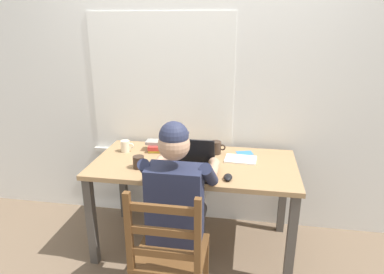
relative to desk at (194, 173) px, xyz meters
The scene contains 13 objects.
ground_plane 0.66m from the desk, ahead, with size 8.00×8.00×0.00m, color brown.
back_wall 0.79m from the desk, 91.03° to the left, with size 6.00×0.08×2.60m.
desk is the anchor object (origin of this frame).
seated_person 0.46m from the desk, 93.62° to the right, with size 0.50×0.60×1.24m.
wooden_chair 0.77m from the desk, 92.24° to the right, with size 0.42×0.42×0.93m.
laptop 0.23m from the desk, 89.17° to the right, with size 0.33×0.31×0.23m.
computer_mouse 0.39m from the desk, 43.27° to the right, with size 0.06×0.10×0.03m, color black.
coffee_mug_white 0.62m from the desk, 168.20° to the left, with size 0.11×0.07×0.10m.
coffee_mug_dark 0.44m from the desk, 155.19° to the right, with size 0.12×0.08×0.09m.
coffee_mug_spare 0.29m from the desk, 54.15° to the left, with size 0.12×0.08×0.10m.
book_stack_main 0.41m from the desk, 149.69° to the left, with size 0.21×0.17×0.08m.
paper_pile_near_laptop 0.38m from the desk, 16.19° to the left, with size 0.24×0.17×0.01m, color white.
landscape_photo_print 0.46m from the desk, 33.73° to the left, with size 0.13×0.09×0.00m, color teal.
Camera 1 is at (0.38, -2.38, 1.78)m, focal length 31.87 mm.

